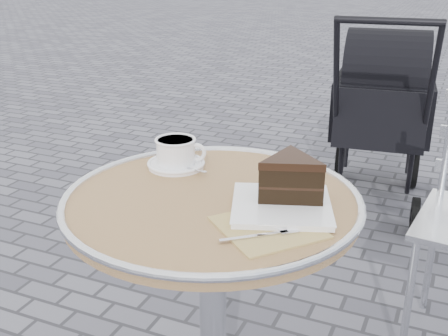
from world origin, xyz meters
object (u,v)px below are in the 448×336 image
at_px(cake_plate_set, 288,185).
at_px(baby_stroller, 381,117).
at_px(cappuccino_set, 177,154).
at_px(cafe_table, 212,258).

relative_size(cake_plate_set, baby_stroller, 0.36).
height_order(cappuccino_set, cake_plate_set, cake_plate_set).
bearing_deg(cafe_table, cappuccino_set, 139.60).
xyz_separation_m(cafe_table, cake_plate_set, (0.18, 0.03, 0.22)).
distance_m(cappuccino_set, baby_stroller, 1.72).
xyz_separation_m(cake_plate_set, baby_stroller, (-0.05, 1.79, -0.32)).
height_order(cafe_table, cappuccino_set, cappuccino_set).
distance_m(cake_plate_set, baby_stroller, 1.82).
bearing_deg(cake_plate_set, baby_stroller, 71.90).
distance_m(cafe_table, cappuccino_set, 0.30).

